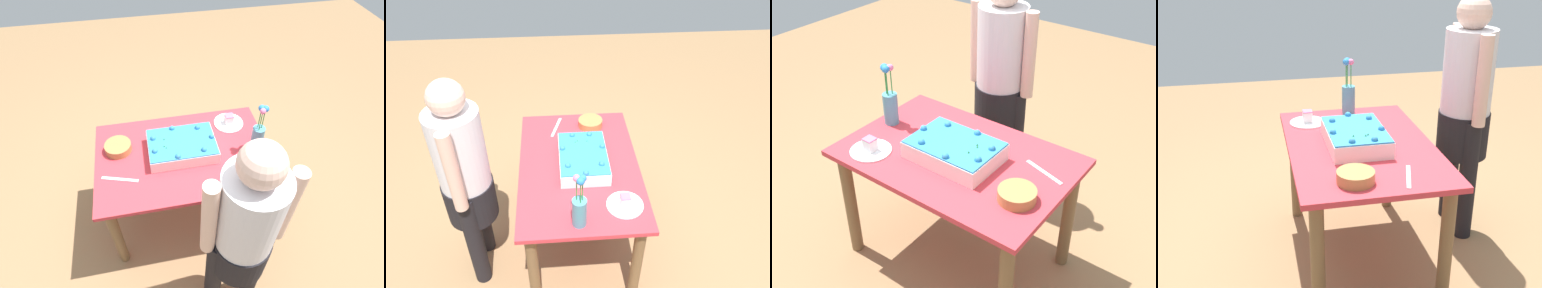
% 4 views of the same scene
% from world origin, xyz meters
% --- Properties ---
extents(ground_plane, '(8.00, 8.00, 0.00)m').
position_xyz_m(ground_plane, '(0.00, 0.00, 0.00)').
color(ground_plane, '#96714B').
extents(dining_table, '(1.20, 0.79, 0.73)m').
position_xyz_m(dining_table, '(0.00, 0.00, 0.59)').
color(dining_table, '#C9343E').
rests_on(dining_table, ground_plane).
extents(sheet_cake, '(0.46, 0.32, 0.12)m').
position_xyz_m(sheet_cake, '(-0.01, 0.03, 0.78)').
color(sheet_cake, white).
rests_on(sheet_cake, dining_table).
extents(serving_plate_with_slice, '(0.22, 0.22, 0.08)m').
position_xyz_m(serving_plate_with_slice, '(0.39, 0.24, 0.75)').
color(serving_plate_with_slice, white).
rests_on(serving_plate_with_slice, dining_table).
extents(cake_knife, '(0.23, 0.09, 0.00)m').
position_xyz_m(cake_knife, '(-0.44, -0.14, 0.73)').
color(cake_knife, silver).
rests_on(cake_knife, dining_table).
extents(flower_vase, '(0.08, 0.08, 0.36)m').
position_xyz_m(flower_vase, '(0.50, -0.04, 0.86)').
color(flower_vase, teal).
rests_on(flower_vase, dining_table).
extents(fruit_bowl, '(0.18, 0.18, 0.06)m').
position_xyz_m(fruit_bowl, '(-0.44, 0.12, 0.75)').
color(fruit_bowl, '#B07A44').
rests_on(fruit_bowl, dining_table).
extents(person_standing, '(0.45, 0.31, 1.49)m').
position_xyz_m(person_standing, '(0.19, -0.70, 0.85)').
color(person_standing, black).
rests_on(person_standing, ground_plane).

